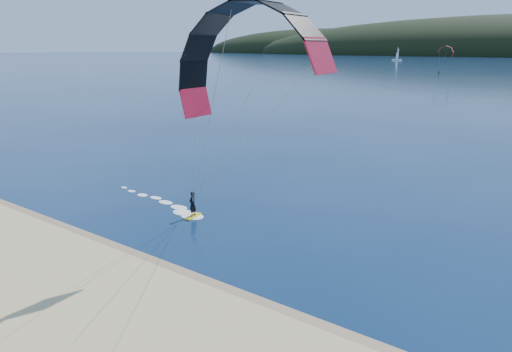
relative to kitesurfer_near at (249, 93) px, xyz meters
The scene contains 5 objects.
ground 14.15m from the kitesurfer_near, 121.38° to the right, with size 1800.00×1800.00×0.00m, color #081F3E.
wet_sand 11.97m from the kitesurfer_near, 142.49° to the right, with size 220.00×2.50×0.10m.
kitesurfer_near is the anchor object (origin of this frame).
kitesurfer_far 192.95m from the kitesurfer_near, 99.31° to the left, with size 7.36×7.91×12.09m.
sailboat 410.15m from the kitesurfer_near, 106.39° to the left, with size 8.80×5.62×12.44m.
Camera 1 is at (18.88, -10.77, 12.46)m, focal length 30.86 mm.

